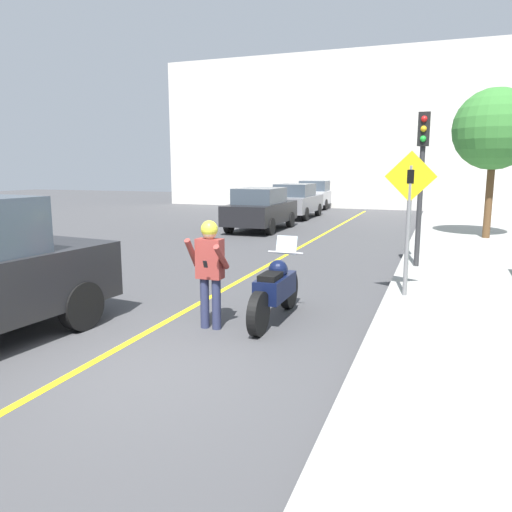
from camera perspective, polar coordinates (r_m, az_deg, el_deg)
name	(u,v)px	position (r m, az deg, el deg)	size (l,w,h in m)	color
ground_plane	(131,370)	(6.54, -14.05, -12.49)	(80.00, 80.00, 0.00)	#424244
road_center_line	(255,272)	(11.94, -0.10, -1.85)	(0.12, 36.00, 0.01)	yellow
building_backdrop	(383,130)	(31.21, 14.36, 13.75)	(28.00, 1.20, 9.25)	beige
motorcycle	(275,290)	(8.13, 2.23, -3.86)	(0.62, 2.25, 1.32)	black
person_biker	(210,263)	(7.64, -5.32, -0.86)	(0.59, 0.47, 1.69)	#282D4C
crossing_sign	(409,210)	(9.40, 17.08, 5.07)	(0.91, 0.08, 2.62)	slate
traffic_light	(422,160)	(12.33, 18.45, 10.33)	(0.26, 0.30, 3.57)	#2D2D30
street_tree	(494,130)	(18.35, 25.60, 12.89)	(2.62, 2.62, 4.86)	brown
parked_car_black	(261,209)	(19.86, 0.53, 5.42)	(1.88, 4.20, 1.68)	black
parked_car_grey	(296,201)	(24.88, 4.55, 6.34)	(1.88, 4.20, 1.68)	black
parked_car_silver	(316,194)	(31.02, 6.91, 7.04)	(1.88, 4.20, 1.68)	black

